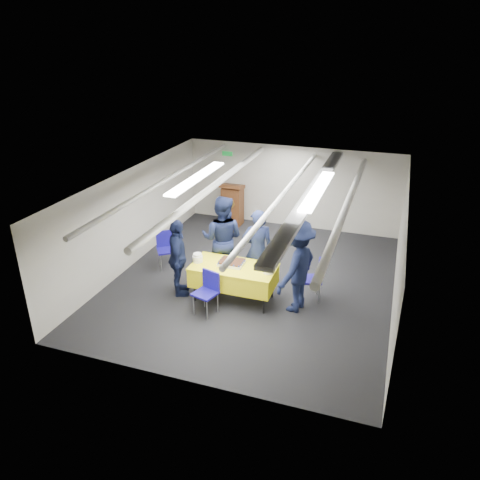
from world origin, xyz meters
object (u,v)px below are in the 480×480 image
at_px(sailor_c, 178,258).
at_px(serving_table, 234,275).
at_px(sailor_d, 296,266).
at_px(chair_near, 208,288).
at_px(chair_right, 315,276).
at_px(podium, 232,204).
at_px(sailor_b, 222,239).
at_px(sheet_cake, 232,262).
at_px(sailor_a, 258,250).
at_px(chair_left, 166,246).

bearing_deg(sailor_c, serving_table, -107.09).
bearing_deg(sailor_d, chair_near, -51.61).
relative_size(serving_table, chair_right, 1.98).
distance_m(podium, sailor_b, 3.30).
relative_size(sheet_cake, sailor_c, 0.30).
bearing_deg(podium, sailor_b, -74.02).
relative_size(podium, sailor_a, 0.69).
bearing_deg(podium, chair_right, -48.01).
bearing_deg(sailor_b, serving_table, 120.17).
bearing_deg(sailor_d, sailor_b, -95.87).
relative_size(chair_right, sailor_b, 0.44).
distance_m(sheet_cake, podium, 4.11).
xyz_separation_m(sheet_cake, chair_near, (-0.25, -0.68, -0.28)).
distance_m(sheet_cake, chair_right, 1.74).
bearing_deg(chair_left, podium, 79.15).
xyz_separation_m(chair_left, sailor_a, (2.34, -0.29, 0.37)).
height_order(chair_near, chair_left, same).
xyz_separation_m(podium, chair_right, (3.02, -3.35, -0.08)).
height_order(serving_table, sailor_d, sailor_d).
distance_m(chair_near, chair_right, 2.23).
distance_m(podium, sailor_c, 4.11).
height_order(chair_near, sailor_b, sailor_b).
distance_m(podium, chair_left, 3.07).
bearing_deg(sailor_d, chair_right, 165.25).
bearing_deg(chair_left, serving_table, -24.15).
distance_m(sheet_cake, chair_near, 0.77).
xyz_separation_m(sheet_cake, podium, (-1.38, 3.86, -0.20)).
bearing_deg(sailor_a, serving_table, 42.43).
bearing_deg(sailor_a, sailor_b, -30.48).
xyz_separation_m(serving_table, sailor_a, (0.31, 0.62, 0.34)).
relative_size(podium, sailor_d, 0.66).
relative_size(podium, chair_left, 1.44).
relative_size(sheet_cake, chair_right, 0.59).
height_order(sailor_a, sailor_c, sailor_a).
bearing_deg(sheet_cake, chair_near, -110.32).
relative_size(sheet_cake, chair_near, 0.59).
distance_m(chair_left, sailor_b, 1.55).
relative_size(sailor_b, sailor_c, 1.17).
bearing_deg(chair_left, sailor_d, -14.39).
relative_size(chair_left, sailor_d, 0.46).
relative_size(chair_near, sailor_c, 0.52).
xyz_separation_m(sailor_a, sailor_c, (-1.48, -0.79, -0.06)).
xyz_separation_m(sheet_cake, chair_left, (-1.95, 0.85, -0.28)).
relative_size(podium, sailor_b, 0.64).
relative_size(chair_near, chair_left, 1.00).
bearing_deg(podium, sailor_a, -61.99).
distance_m(serving_table, sailor_c, 1.21).
height_order(sailor_b, sailor_d, sailor_b).
xyz_separation_m(serving_table, sheet_cake, (-0.07, 0.06, 0.25)).
relative_size(serving_table, sailor_a, 0.96).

